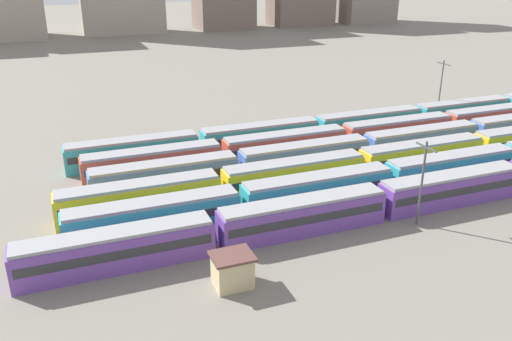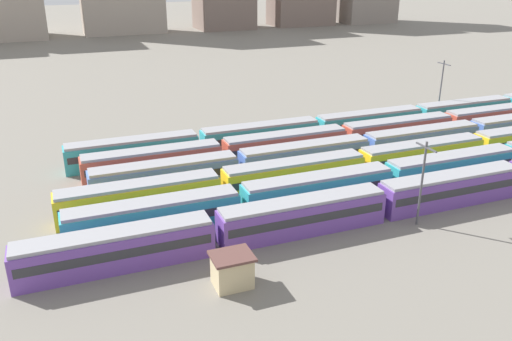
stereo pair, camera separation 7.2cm
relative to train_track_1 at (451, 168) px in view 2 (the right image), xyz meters
The scene contains 9 objects.
ground_plane 36.22m from the train_track_1, 167.55° to the left, with size 600.00×600.00×0.00m, color slate.
train_track_1 is the anchor object (origin of this frame).
train_track_2 10.33m from the train_track_1, 30.22° to the left, with size 112.50×3.06×3.75m.
train_track_3 12.01m from the train_track_1, 120.00° to the left, with size 74.70×3.06×3.75m.
train_track_4 19.92m from the train_track_1, 51.54° to the left, with size 112.50×3.06×3.75m.
train_track_5 23.38m from the train_track_1, 62.85° to the left, with size 112.50×3.06×3.75m.
catenary_pole_0 14.18m from the train_track_1, 143.85° to the right, with size 0.24×3.20×9.36m.
catenary_pole_1 29.44m from the train_track_1, 54.11° to the left, with size 0.24×3.20×10.40m.
signal_hut 35.27m from the train_track_1, 160.54° to the right, with size 3.60×3.00×3.04m.
Camera 2 is at (-10.16, -43.72, 26.54)m, focal length 37.09 mm.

